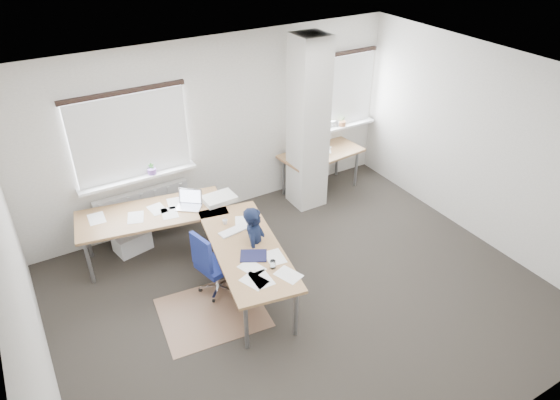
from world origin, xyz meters
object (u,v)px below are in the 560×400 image
person (256,248)px  desk_main (200,230)px  task_chair (215,275)px  desk_side (321,154)px

person → desk_main: bearing=80.1°
desk_main → person: bearing=-40.8°
desk_main → task_chair: (-0.03, -0.46, -0.42)m
desk_main → person: (0.50, -0.61, -0.09)m
desk_main → person: person is taller
desk_main → desk_side: (2.62, 1.02, -0.01)m
desk_main → person: 0.79m
task_chair → person: person is taller
task_chair → desk_side: bearing=15.3°
task_chair → person: bearing=-29.8°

